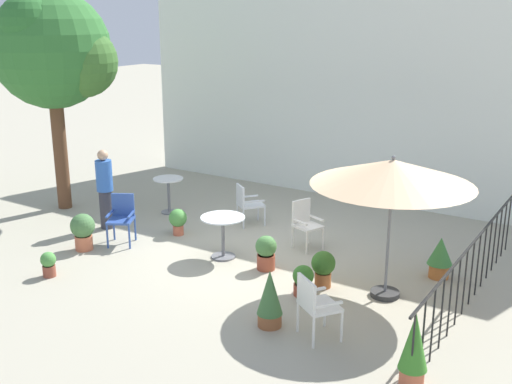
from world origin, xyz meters
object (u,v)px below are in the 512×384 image
at_px(potted_plant_5, 270,298).
at_px(patio_chair_3, 315,302).
at_px(patio_chair_0, 122,215).
at_px(potted_plant_1, 83,230).
at_px(potted_plant_2, 266,252).
at_px(potted_plant_0, 440,256).
at_px(potted_plant_6, 178,220).
at_px(potted_plant_8, 49,263).
at_px(potted_plant_7, 303,280).
at_px(potted_plant_4, 414,349).
at_px(cafe_table_1, 169,189).
at_px(cafe_table_0, 223,229).
at_px(potted_plant_3, 323,267).
at_px(patio_umbrella_0, 393,173).
at_px(patio_chair_2, 247,202).
at_px(standing_person, 105,188).
at_px(patio_chair_1, 305,221).
at_px(shade_tree, 54,49).

bearing_deg(potted_plant_5, patio_chair_3, 2.79).
relative_size(patio_chair_0, potted_plant_1, 1.36).
xyz_separation_m(patio_chair_3, potted_plant_2, (-1.73, 1.60, -0.20)).
height_order(potted_plant_0, potted_plant_1, potted_plant_0).
height_order(potted_plant_5, potted_plant_6, potted_plant_5).
bearing_deg(potted_plant_8, potted_plant_7, 22.89).
bearing_deg(potted_plant_4, cafe_table_1, 152.15).
bearing_deg(potted_plant_8, cafe_table_0, 48.67).
height_order(potted_plant_2, potted_plant_4, potted_plant_4).
bearing_deg(potted_plant_3, cafe_table_0, 175.71).
distance_m(patio_umbrella_0, cafe_table_1, 5.75).
bearing_deg(potted_plant_8, patio_chair_2, 70.90).
height_order(potted_plant_0, standing_person, standing_person).
distance_m(potted_plant_2, standing_person, 3.79).
height_order(potted_plant_3, potted_plant_8, potted_plant_3).
height_order(cafe_table_0, potted_plant_7, cafe_table_0).
xyz_separation_m(patio_chair_0, potted_plant_4, (6.10, -1.61, -0.05)).
height_order(patio_chair_1, potted_plant_8, patio_chair_1).
relative_size(cafe_table_0, potted_plant_1, 1.14).
distance_m(potted_plant_0, potted_plant_1, 6.22).
height_order(patio_chair_0, potted_plant_1, patio_chair_0).
relative_size(potted_plant_2, potted_plant_7, 1.23).
relative_size(cafe_table_0, potted_plant_2, 1.31).
height_order(shade_tree, potted_plant_4, shade_tree).
xyz_separation_m(patio_chair_0, potted_plant_6, (0.60, 0.89, -0.23)).
height_order(patio_umbrella_0, potted_plant_1, patio_umbrella_0).
height_order(patio_chair_1, potted_plant_3, patio_chair_1).
xyz_separation_m(potted_plant_4, potted_plant_5, (-2.12, 0.35, -0.07)).
relative_size(potted_plant_6, potted_plant_8, 1.23).
height_order(patio_umbrella_0, standing_person, patio_umbrella_0).
distance_m(shade_tree, potted_plant_3, 7.32).
relative_size(potted_plant_1, potted_plant_6, 1.31).
height_order(potted_plant_4, potted_plant_7, potted_plant_4).
relative_size(patio_chair_3, potted_plant_3, 1.47).
xyz_separation_m(potted_plant_8, standing_person, (-0.93, 2.21, 0.59)).
relative_size(patio_chair_2, standing_person, 0.53).
distance_m(potted_plant_2, potted_plant_7, 1.13).
bearing_deg(potted_plant_4, patio_chair_1, 134.06).
xyz_separation_m(cafe_table_0, potted_plant_7, (1.90, -0.58, -0.28)).
bearing_deg(patio_chair_3, potted_plant_6, 152.40).
bearing_deg(potted_plant_2, potted_plant_7, -28.41).
bearing_deg(potted_plant_0, cafe_table_1, 177.60).
distance_m(patio_chair_1, potted_plant_1, 4.02).
distance_m(potted_plant_3, potted_plant_4, 2.80).
bearing_deg(potted_plant_0, potted_plant_6, -171.65).
height_order(shade_tree, patio_chair_2, shade_tree).
xyz_separation_m(shade_tree, potted_plant_6, (3.18, -0.05, -3.11)).
distance_m(shade_tree, potted_plant_8, 4.95).
height_order(patio_chair_2, potted_plant_5, patio_chair_2).
xyz_separation_m(cafe_table_0, potted_plant_8, (-1.93, -2.19, -0.30)).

